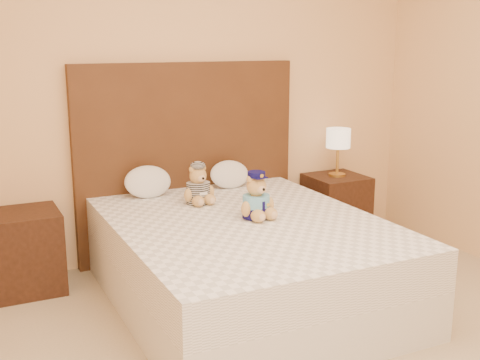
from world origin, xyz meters
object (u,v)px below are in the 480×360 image
object	(u,v)px
nightstand_right	(336,207)
pillow_right	(229,173)
pillow_left	(148,180)
teddy_prisoner	(198,184)
lamp	(338,141)
teddy_police	(256,195)
nightstand_left	(26,251)
bed	(245,261)

from	to	relation	value
nightstand_right	pillow_right	bearing A→B (deg)	178.24
pillow_left	teddy_prisoner	bearing A→B (deg)	-51.40
nightstand_right	lamp	size ratio (longest dim) A/B	1.38
teddy_police	pillow_left	world-z (taller)	teddy_police
nightstand_left	teddy_prisoner	world-z (taller)	teddy_prisoner
nightstand_left	nightstand_right	size ratio (longest dim) A/B	1.00
teddy_police	pillow_left	size ratio (longest dim) A/B	0.87
teddy_prisoner	lamp	bearing A→B (deg)	5.21
pillow_left	bed	bearing A→B (deg)	-65.39
teddy_prisoner	nightstand_left	bearing A→B (deg)	158.25
nightstand_right	pillow_left	size ratio (longest dim) A/B	1.59
nightstand_left	teddy_police	distance (m)	1.60
teddy_police	pillow_right	xyz separation A→B (m)	(0.19, 0.82, -0.04)
nightstand_right	teddy_police	size ratio (longest dim) A/B	1.84
lamp	pillow_left	size ratio (longest dim) A/B	1.16
bed	teddy_prisoner	world-z (taller)	teddy_prisoner
nightstand_left	teddy_police	size ratio (longest dim) A/B	1.84
lamp	teddy_prisoner	distance (m)	1.41
nightstand_right	pillow_right	size ratio (longest dim) A/B	1.73
nightstand_left	teddy_prisoner	xyz separation A→B (m)	(1.13, -0.30, 0.41)
lamp	teddy_police	size ratio (longest dim) A/B	1.34
teddy_police	nightstand_left	bearing A→B (deg)	140.14
bed	teddy_police	bearing A→B (deg)	7.86
bed	pillow_left	xyz separation A→B (m)	(-0.38, 0.83, 0.40)
lamp	teddy_prisoner	size ratio (longest dim) A/B	1.46
nightstand_right	pillow_left	world-z (taller)	pillow_left
teddy_prisoner	pillow_right	xyz separation A→B (m)	(0.39, 0.33, -0.02)
nightstand_right	teddy_police	bearing A→B (deg)	-145.99
bed	teddy_police	world-z (taller)	teddy_police
lamp	teddy_police	distance (m)	1.42
bed	lamp	world-z (taller)	lamp
nightstand_right	pillow_left	distance (m)	1.68
lamp	pillow_right	bearing A→B (deg)	178.24
teddy_prisoner	pillow_right	size ratio (longest dim) A/B	0.86
lamp	nightstand_left	bearing A→B (deg)	180.00
nightstand_left	pillow_left	size ratio (longest dim) A/B	1.59
bed	lamp	bearing A→B (deg)	32.62
teddy_prisoner	pillow_left	distance (m)	0.42
pillow_left	pillow_right	xyz separation A→B (m)	(0.65, 0.00, -0.01)
teddy_prisoner	pillow_left	size ratio (longest dim) A/B	0.79
bed	nightstand_left	xyz separation A→B (m)	(-1.25, 0.80, -0.00)
bed	pillow_right	xyz separation A→B (m)	(0.27, 0.83, 0.39)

